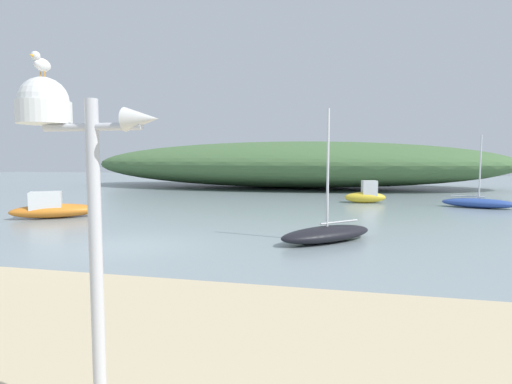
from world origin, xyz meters
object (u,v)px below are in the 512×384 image
(seagull_on_radar, at_px, (41,63))
(sailboat_mid_channel, at_px, (327,233))
(motorboat_centre_water, at_px, (53,208))
(sailboat_inner_mooring, at_px, (479,203))
(motorboat_east_reach, at_px, (366,195))
(mast_structure, at_px, (64,143))

(seagull_on_radar, xyz_separation_m, sailboat_mid_channel, (2.01, 10.26, -3.30))
(motorboat_centre_water, relative_size, sailboat_inner_mooring, 0.95)
(seagull_on_radar, relative_size, sailboat_inner_mooring, 0.07)
(seagull_on_radar, relative_size, motorboat_east_reach, 0.11)
(mast_structure, distance_m, seagull_on_radar, 0.75)
(sailboat_inner_mooring, relative_size, motorboat_east_reach, 1.53)
(seagull_on_radar, xyz_separation_m, motorboat_east_reach, (3.63, 22.81, -3.09))
(motorboat_east_reach, bearing_deg, seagull_on_radar, -99.05)
(sailboat_mid_channel, relative_size, motorboat_centre_water, 1.14)
(sailboat_inner_mooring, bearing_deg, mast_structure, -113.54)
(sailboat_inner_mooring, bearing_deg, motorboat_east_reach, 167.92)
(sailboat_inner_mooring, distance_m, motorboat_east_reach, 6.07)
(seagull_on_radar, relative_size, motorboat_centre_water, 0.08)
(motorboat_east_reach, bearing_deg, motorboat_centre_water, -145.16)
(mast_structure, xyz_separation_m, motorboat_east_reach, (3.44, 22.79, -2.36))
(motorboat_east_reach, bearing_deg, sailboat_inner_mooring, -12.08)
(mast_structure, bearing_deg, motorboat_east_reach, 81.42)
(motorboat_centre_water, xyz_separation_m, sailboat_inner_mooring, (20.09, 8.59, -0.16))
(sailboat_mid_channel, relative_size, motorboat_east_reach, 1.65)
(mast_structure, height_order, motorboat_east_reach, mast_structure)
(motorboat_centre_water, relative_size, motorboat_east_reach, 1.45)
(sailboat_mid_channel, bearing_deg, mast_structure, -100.06)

